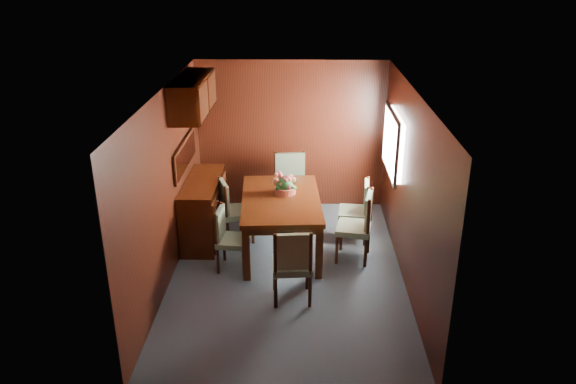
{
  "coord_description": "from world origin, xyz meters",
  "views": [
    {
      "loc": [
        0.18,
        -6.41,
        3.84
      ],
      "look_at": [
        0.0,
        0.24,
        1.05
      ],
      "focal_mm": 35.0,
      "sensor_mm": 36.0,
      "label": 1
    }
  ],
  "objects_px": {
    "sideboard": "(204,209)",
    "flower_centerpiece": "(285,183)",
    "chair_left_near": "(228,235)",
    "chair_head": "(292,262)",
    "chair_right_near": "(360,223)",
    "dining_table": "(281,205)"
  },
  "relations": [
    {
      "from": "chair_left_near",
      "to": "flower_centerpiece",
      "type": "xyz_separation_m",
      "value": [
        0.73,
        0.69,
        0.47
      ]
    },
    {
      "from": "chair_left_near",
      "to": "flower_centerpiece",
      "type": "relative_size",
      "value": 2.75
    },
    {
      "from": "chair_left_near",
      "to": "chair_head",
      "type": "height_order",
      "value": "chair_head"
    },
    {
      "from": "sideboard",
      "to": "chair_head",
      "type": "relative_size",
      "value": 1.42
    },
    {
      "from": "dining_table",
      "to": "chair_head",
      "type": "bearing_deg",
      "value": -85.8
    },
    {
      "from": "chair_right_near",
      "to": "flower_centerpiece",
      "type": "bearing_deg",
      "value": 79.8
    },
    {
      "from": "dining_table",
      "to": "flower_centerpiece",
      "type": "relative_size",
      "value": 5.62
    },
    {
      "from": "chair_right_near",
      "to": "flower_centerpiece",
      "type": "relative_size",
      "value": 3.13
    },
    {
      "from": "sideboard",
      "to": "flower_centerpiece",
      "type": "relative_size",
      "value": 4.45
    },
    {
      "from": "chair_left_near",
      "to": "chair_head",
      "type": "xyz_separation_m",
      "value": [
        0.86,
        -0.79,
        0.07
      ]
    },
    {
      "from": "chair_right_near",
      "to": "flower_centerpiece",
      "type": "height_order",
      "value": "flower_centerpiece"
    },
    {
      "from": "flower_centerpiece",
      "to": "chair_head",
      "type": "bearing_deg",
      "value": -85.06
    },
    {
      "from": "sideboard",
      "to": "flower_centerpiece",
      "type": "distance_m",
      "value": 1.31
    },
    {
      "from": "sideboard",
      "to": "chair_left_near",
      "type": "xyz_separation_m",
      "value": [
        0.46,
        -0.88,
        0.03
      ]
    },
    {
      "from": "sideboard",
      "to": "dining_table",
      "type": "bearing_deg",
      "value": -17.67
    },
    {
      "from": "chair_left_near",
      "to": "chair_right_near",
      "type": "distance_m",
      "value": 1.77
    },
    {
      "from": "sideboard",
      "to": "dining_table",
      "type": "height_order",
      "value": "sideboard"
    },
    {
      "from": "chair_head",
      "to": "flower_centerpiece",
      "type": "xyz_separation_m",
      "value": [
        -0.13,
        1.48,
        0.4
      ]
    },
    {
      "from": "chair_right_near",
      "to": "dining_table",
      "type": "bearing_deg",
      "value": 89.19
    },
    {
      "from": "sideboard",
      "to": "chair_right_near",
      "type": "bearing_deg",
      "value": -15.11
    },
    {
      "from": "sideboard",
      "to": "flower_centerpiece",
      "type": "height_order",
      "value": "flower_centerpiece"
    },
    {
      "from": "flower_centerpiece",
      "to": "sideboard",
      "type": "bearing_deg",
      "value": 170.8
    }
  ]
}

